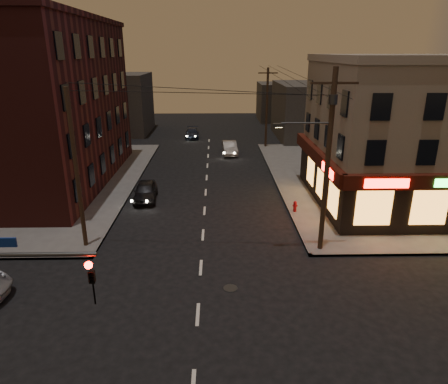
{
  "coord_description": "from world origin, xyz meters",
  "views": [
    {
      "loc": [
        0.83,
        -14.65,
        10.84
      ],
      "look_at": [
        1.3,
        6.98,
        3.2
      ],
      "focal_mm": 32.0,
      "sensor_mm": 36.0,
      "label": 1
    }
  ],
  "objects_px": {
    "sedan_near": "(145,191)",
    "sedan_mid": "(230,148)",
    "fire_hydrant": "(295,206)",
    "sedan_far": "(192,133)"
  },
  "relations": [
    {
      "from": "sedan_near",
      "to": "sedan_mid",
      "type": "xyz_separation_m",
      "value": [
        6.99,
        14.45,
        0.0
      ]
    },
    {
      "from": "sedan_near",
      "to": "fire_hydrant",
      "type": "height_order",
      "value": "sedan_near"
    },
    {
      "from": "sedan_mid",
      "to": "sedan_far",
      "type": "bearing_deg",
      "value": 114.0
    },
    {
      "from": "sedan_far",
      "to": "sedan_mid",
      "type": "bearing_deg",
      "value": -63.93
    },
    {
      "from": "sedan_mid",
      "to": "fire_hydrant",
      "type": "xyz_separation_m",
      "value": [
        3.99,
        -17.44,
        -0.13
      ]
    },
    {
      "from": "sedan_near",
      "to": "fire_hydrant",
      "type": "relative_size",
      "value": 5.32
    },
    {
      "from": "sedan_mid",
      "to": "sedan_far",
      "type": "distance_m",
      "value": 10.13
    },
    {
      "from": "sedan_mid",
      "to": "sedan_far",
      "type": "xyz_separation_m",
      "value": [
        -4.67,
        8.99,
        -0.09
      ]
    },
    {
      "from": "sedan_near",
      "to": "sedan_far",
      "type": "bearing_deg",
      "value": 80.35
    },
    {
      "from": "sedan_near",
      "to": "fire_hydrant",
      "type": "distance_m",
      "value": 11.38
    }
  ]
}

